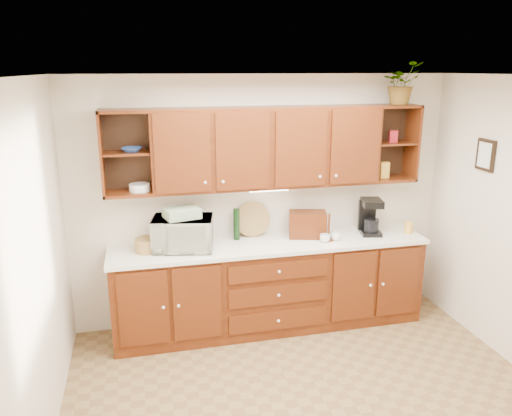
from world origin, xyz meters
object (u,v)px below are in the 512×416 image
microwave (183,233)px  coffee_maker (370,217)px  bread_box (307,224)px  potted_plant (401,83)px

microwave → coffee_maker: (1.99, 0.02, 0.02)m
bread_box → potted_plant: size_ratio=0.89×
bread_box → coffee_maker: bearing=10.4°
coffee_maker → microwave: bearing=-166.1°
microwave → potted_plant: (2.27, 0.08, 1.40)m
bread_box → potted_plant: potted_plant is taller
bread_box → coffee_maker: (0.68, -0.05, 0.05)m
potted_plant → coffee_maker: bearing=-167.9°
microwave → potted_plant: 2.67m
coffee_maker → potted_plant: 1.41m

